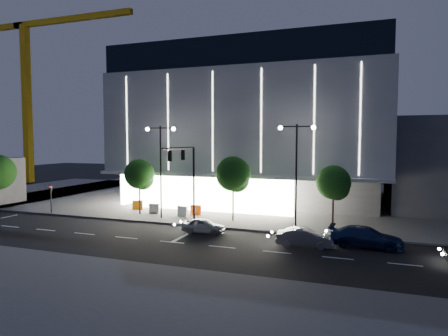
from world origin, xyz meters
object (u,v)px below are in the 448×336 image
traffic_mast (187,170)px  barrier_c (196,210)px  barrier_b (154,208)px  car_third (366,237)px  ped_signal_far (51,196)px  street_lamp_east (296,160)px  barrier_d (182,211)px  barrier_a (138,205)px  car_lead (203,226)px  car_second (305,238)px  tree_right (334,184)px  tree_mid (233,176)px  tower_crane (30,67)px  tree_left (140,176)px  street_lamp_west (161,158)px

traffic_mast → barrier_c: traffic_mast is taller
traffic_mast → barrier_b: 8.48m
car_third → ped_signal_far: bearing=87.6°
street_lamp_east → barrier_d: bearing=173.4°
traffic_mast → barrier_a: bearing=146.1°
car_lead → car_second: bearing=-100.8°
tree_right → car_lead: size_ratio=1.53×
barrier_b → barrier_d: (3.41, -0.45, 0.00)m
tree_mid → barrier_a: size_ratio=5.59×
street_lamp_east → barrier_b: bearing=173.2°
ped_signal_far → car_lead: bearing=-7.9°
barrier_c → tower_crane: bearing=148.0°
traffic_mast → tree_left: 7.95m
street_lamp_east → barrier_d: 12.61m
street_lamp_west → car_lead: size_ratio=2.49×
barrier_a → car_lead: bearing=-55.5°
traffic_mast → barrier_b: traffic_mast is taller
tree_right → barrier_a: (-20.59, 2.07, -3.23)m
traffic_mast → tower_crane: 51.04m
street_lamp_east → tree_left: size_ratio=1.57×
street_lamp_east → barrier_d: street_lamp_east is taller
street_lamp_east → car_lead: 9.60m
tree_right → barrier_d: tree_right is taller
car_lead → tree_mid: bearing=-11.7°
street_lamp_west → car_lead: street_lamp_west is taller
tower_crane → tree_mid: size_ratio=5.20×
car_lead → barrier_c: car_lead is taller
ped_signal_far → tower_crane: tower_crane is taller
tree_mid → barrier_b: 9.57m
street_lamp_east → barrier_a: size_ratio=8.18×
car_second → barrier_a: size_ratio=3.67×
street_lamp_east → tower_crane: bearing=156.6°
barrier_c → barrier_d: 1.46m
street_lamp_east → car_second: (1.57, -5.43, -5.29)m
car_lead → barrier_a: 12.82m
street_lamp_west → street_lamp_east: 13.00m
tower_crane → car_third: size_ratio=6.27×
tree_mid → barrier_d: 6.54m
car_second → barrier_a: (-19.14, 8.52, -0.01)m
car_second → barrier_d: size_ratio=3.67×
car_lead → barrier_d: car_lead is taller
car_second → barrier_a: bearing=62.7°
car_lead → car_third: 12.60m
ped_signal_far → barrier_c: bearing=15.0°
tree_mid → car_third: tree_mid is taller
barrier_a → barrier_d: 6.45m
tree_right → car_lead: (-9.92, -5.03, -3.27)m
tree_left → barrier_b: bearing=31.4°
car_third → barrier_a: (-23.27, 7.17, -0.09)m
car_third → barrier_b: size_ratio=4.64×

